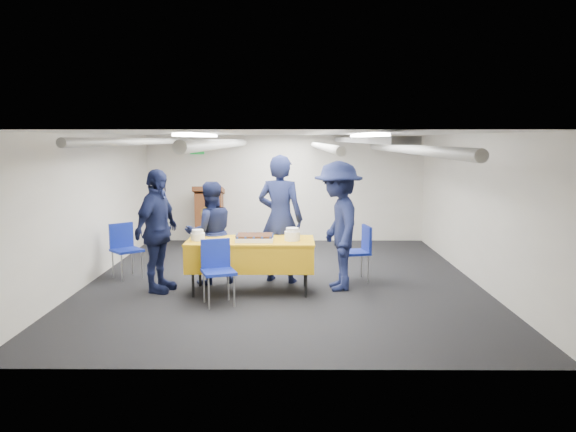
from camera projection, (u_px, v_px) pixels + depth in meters
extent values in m
plane|color=black|center=(283.00, 280.00, 8.90)|extent=(7.00, 7.00, 0.00)
cube|color=silver|center=(285.00, 188.00, 12.20)|extent=(6.00, 0.02, 2.30)
cube|color=silver|center=(92.00, 208.00, 8.76)|extent=(0.02, 7.00, 2.30)
cube|color=silver|center=(475.00, 208.00, 8.72)|extent=(0.02, 7.00, 2.30)
cube|color=white|center=(283.00, 134.00, 8.59)|extent=(6.00, 7.00, 0.02)
cylinder|color=silver|center=(153.00, 141.00, 8.61)|extent=(0.10, 6.90, 0.10)
cylinder|color=silver|center=(224.00, 144.00, 8.61)|extent=(0.14, 6.90, 0.14)
cylinder|color=silver|center=(322.00, 147.00, 8.61)|extent=(0.10, 6.90, 0.10)
cylinder|color=silver|center=(406.00, 149.00, 8.60)|extent=(0.14, 6.90, 0.14)
cube|color=gray|center=(361.00, 140.00, 8.59)|extent=(0.28, 6.90, 0.08)
cube|color=white|center=(198.00, 135.00, 8.60)|extent=(0.25, 2.60, 0.04)
cube|color=white|center=(367.00, 135.00, 8.58)|extent=(0.25, 2.60, 0.04)
cube|color=#0C591E|center=(197.00, 151.00, 12.08)|extent=(0.30, 0.04, 0.12)
cylinder|color=black|center=(193.00, 285.00, 7.89)|extent=(0.04, 0.04, 0.36)
cylinder|color=black|center=(306.00, 285.00, 7.88)|extent=(0.04, 0.04, 0.36)
cylinder|color=black|center=(200.00, 274.00, 8.49)|extent=(0.04, 0.04, 0.36)
cylinder|color=black|center=(305.00, 275.00, 8.48)|extent=(0.04, 0.04, 0.36)
cube|color=gold|center=(251.00, 255.00, 8.14)|extent=(1.81, 0.82, 0.39)
cube|color=gold|center=(251.00, 241.00, 8.11)|extent=(1.83, 0.84, 0.03)
cube|color=white|center=(255.00, 239.00, 8.03)|extent=(0.53, 0.42, 0.06)
cube|color=black|center=(255.00, 235.00, 8.02)|extent=(0.51, 0.40, 0.03)
sphere|color=navy|center=(237.00, 238.00, 7.83)|extent=(0.04, 0.04, 0.04)
sphere|color=navy|center=(240.00, 233.00, 8.21)|extent=(0.04, 0.04, 0.04)
sphere|color=navy|center=(246.00, 238.00, 7.83)|extent=(0.04, 0.04, 0.04)
sphere|color=navy|center=(248.00, 233.00, 8.21)|extent=(0.04, 0.04, 0.04)
sphere|color=navy|center=(254.00, 238.00, 7.83)|extent=(0.04, 0.04, 0.04)
sphere|color=navy|center=(256.00, 233.00, 8.21)|extent=(0.04, 0.04, 0.04)
sphere|color=navy|center=(262.00, 238.00, 7.83)|extent=(0.04, 0.04, 0.04)
sphere|color=navy|center=(263.00, 233.00, 8.21)|extent=(0.04, 0.04, 0.04)
sphere|color=navy|center=(270.00, 238.00, 7.83)|extent=(0.04, 0.04, 0.04)
sphere|color=navy|center=(271.00, 233.00, 8.21)|extent=(0.04, 0.04, 0.04)
sphere|color=navy|center=(236.00, 237.00, 7.93)|extent=(0.04, 0.04, 0.04)
sphere|color=navy|center=(272.00, 237.00, 7.92)|extent=(0.04, 0.04, 0.04)
sphere|color=navy|center=(237.00, 235.00, 8.02)|extent=(0.04, 0.04, 0.04)
sphere|color=navy|center=(272.00, 236.00, 8.02)|extent=(0.04, 0.04, 0.04)
sphere|color=navy|center=(238.00, 234.00, 8.12)|extent=(0.04, 0.04, 0.04)
sphere|color=navy|center=(273.00, 234.00, 8.11)|extent=(0.04, 0.04, 0.04)
cylinder|color=white|center=(198.00, 237.00, 8.06)|extent=(0.20, 0.20, 0.11)
cylinder|color=white|center=(198.00, 231.00, 8.05)|extent=(0.16, 0.16, 0.05)
cylinder|color=white|center=(292.00, 236.00, 8.05)|extent=(0.22, 0.22, 0.13)
cylinder|color=white|center=(292.00, 230.00, 8.03)|extent=(0.18, 0.18, 0.05)
cube|color=brown|center=(209.00, 218.00, 11.85)|extent=(0.55, 0.45, 1.10)
cube|color=brown|center=(209.00, 190.00, 11.74)|extent=(0.62, 0.53, 0.21)
cylinder|color=gold|center=(208.00, 213.00, 11.60)|extent=(0.28, 0.02, 0.28)
cylinder|color=gray|center=(209.00, 293.00, 7.32)|extent=(0.02, 0.02, 0.43)
cylinder|color=gray|center=(234.00, 291.00, 7.43)|extent=(0.02, 0.02, 0.43)
cylinder|color=gray|center=(204.00, 287.00, 7.64)|extent=(0.02, 0.02, 0.43)
cylinder|color=gray|center=(229.00, 285.00, 7.75)|extent=(0.02, 0.02, 0.43)
cube|color=#13259A|center=(219.00, 272.00, 7.50)|extent=(0.54, 0.54, 0.04)
cube|color=#13259A|center=(215.00, 253.00, 7.65)|extent=(0.39, 0.17, 0.40)
cylinder|color=gray|center=(341.00, 265.00, 8.97)|extent=(0.02, 0.02, 0.43)
cylinder|color=gray|center=(347.00, 270.00, 8.64)|extent=(0.02, 0.02, 0.43)
cylinder|color=gray|center=(362.00, 264.00, 9.03)|extent=(0.02, 0.02, 0.43)
cylinder|color=gray|center=(368.00, 269.00, 8.70)|extent=(0.02, 0.02, 0.43)
cube|color=#13259A|center=(355.00, 252.00, 8.80)|extent=(0.49, 0.49, 0.04)
cube|color=#13259A|center=(367.00, 238.00, 8.81)|extent=(0.11, 0.40, 0.40)
cylinder|color=gray|center=(122.00, 268.00, 8.76)|extent=(0.02, 0.02, 0.43)
cylinder|color=gray|center=(142.00, 265.00, 8.98)|extent=(0.02, 0.02, 0.43)
cylinder|color=gray|center=(113.00, 264.00, 9.02)|extent=(0.02, 0.02, 0.43)
cylinder|color=gray|center=(133.00, 261.00, 9.24)|extent=(0.02, 0.02, 0.43)
cube|color=#13259A|center=(127.00, 250.00, 8.97)|extent=(0.59, 0.59, 0.04)
cube|color=#13259A|center=(121.00, 235.00, 9.08)|extent=(0.33, 0.29, 0.40)
imported|color=black|center=(280.00, 219.00, 8.68)|extent=(0.83, 0.67, 1.98)
imported|color=black|center=(210.00, 233.00, 8.60)|extent=(0.93, 0.84, 1.58)
imported|color=black|center=(157.00, 231.00, 8.12)|extent=(0.72, 1.13, 1.79)
imported|color=black|center=(338.00, 226.00, 8.24)|extent=(0.81, 1.28, 1.90)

